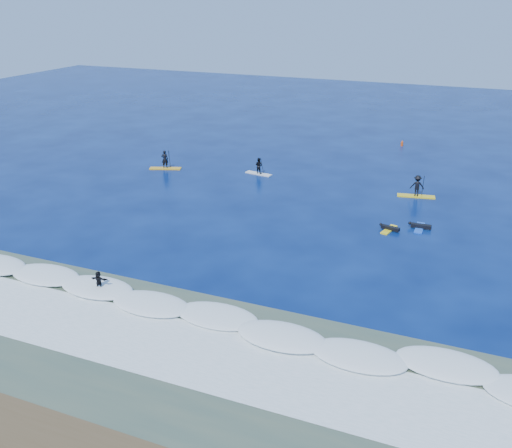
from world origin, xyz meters
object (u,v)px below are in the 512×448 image
at_px(sup_paddler_center, 259,167).
at_px(prone_paddler_far, 420,227).
at_px(sup_paddler_left, 165,162).
at_px(prone_paddler_near, 389,229).
at_px(sup_paddler_right, 417,187).
at_px(marker_buoy, 402,143).
at_px(wave_surfer, 99,282).

distance_m(sup_paddler_center, prone_paddler_far, 18.24).
relative_size(sup_paddler_left, prone_paddler_near, 1.56).
height_order(sup_paddler_right, prone_paddler_near, sup_paddler_right).
bearing_deg(marker_buoy, sup_paddler_center, -124.21).
height_order(sup_paddler_right, prone_paddler_far, sup_paddler_right).
xyz_separation_m(sup_paddler_left, marker_buoy, (20.43, 18.26, -0.38)).
bearing_deg(sup_paddler_center, prone_paddler_far, -16.81).
bearing_deg(sup_paddler_center, sup_paddler_left, -159.06).
bearing_deg(wave_surfer, prone_paddler_near, 39.43).
bearing_deg(prone_paddler_far, prone_paddler_near, 119.74).
height_order(prone_paddler_near, marker_buoy, marker_buoy).
bearing_deg(marker_buoy, wave_surfer, -104.63).
height_order(sup_paddler_left, wave_surfer, sup_paddler_left).
bearing_deg(sup_paddler_right, wave_surfer, -131.34).
height_order(sup_paddler_right, marker_buoy, sup_paddler_right).
bearing_deg(wave_surfer, marker_buoy, 66.01).
height_order(wave_surfer, marker_buoy, wave_surfer).
xyz_separation_m(sup_paddler_left, prone_paddler_far, (25.71, -6.06, -0.53)).
height_order(prone_paddler_near, prone_paddler_far, prone_paddler_far).
relative_size(sup_paddler_center, sup_paddler_right, 0.84).
distance_m(prone_paddler_far, wave_surfer, 23.71).
xyz_separation_m(prone_paddler_far, marker_buoy, (-5.28, 24.32, 0.15)).
relative_size(prone_paddler_far, wave_surfer, 1.25).
bearing_deg(prone_paddler_near, marker_buoy, 20.24).
bearing_deg(prone_paddler_near, prone_paddler_far, -45.96).
bearing_deg(sup_paddler_right, sup_paddler_left, 172.56).
xyz_separation_m(prone_paddler_near, prone_paddler_far, (2.05, 1.23, 0.01)).
height_order(sup_paddler_right, wave_surfer, sup_paddler_right).
distance_m(sup_paddler_right, wave_surfer, 28.69).
relative_size(sup_paddler_left, sup_paddler_center, 1.16).
relative_size(prone_paddler_far, marker_buoy, 3.07).
xyz_separation_m(sup_paddler_right, prone_paddler_near, (-0.78, -8.43, -0.73)).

